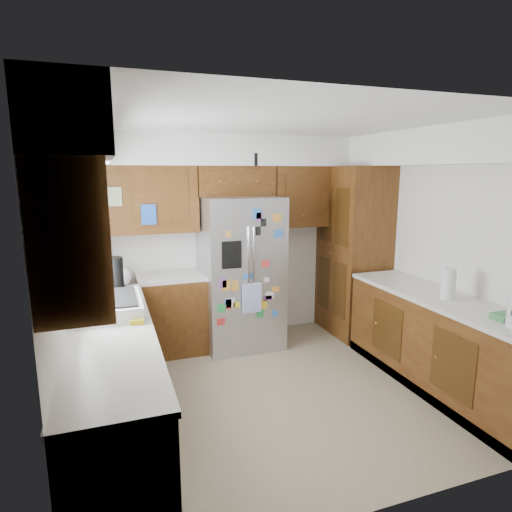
% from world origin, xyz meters
% --- Properties ---
extents(floor, '(3.60, 3.60, 0.00)m').
position_xyz_m(floor, '(0.00, 0.00, 0.00)').
color(floor, tan).
rests_on(floor, ground).
extents(room_shell, '(3.64, 3.24, 2.52)m').
position_xyz_m(room_shell, '(-0.11, 0.36, 1.82)').
color(room_shell, white).
rests_on(room_shell, ground).
extents(left_counter_run, '(1.36, 3.20, 0.92)m').
position_xyz_m(left_counter_run, '(-1.36, 0.03, 0.43)').
color(left_counter_run, '#48200D').
rests_on(left_counter_run, ground).
extents(right_counter_run, '(0.63, 2.25, 0.92)m').
position_xyz_m(right_counter_run, '(1.50, -0.47, 0.42)').
color(right_counter_run, '#48200D').
rests_on(right_counter_run, ground).
extents(pantry, '(0.60, 0.90, 2.15)m').
position_xyz_m(pantry, '(1.50, 1.15, 1.07)').
color(pantry, '#48200D').
rests_on(pantry, ground).
extents(fridge, '(0.90, 0.79, 1.80)m').
position_xyz_m(fridge, '(-0.00, 1.20, 0.90)').
color(fridge, '#9B9BA0').
rests_on(fridge, ground).
extents(bridge_cabinet, '(0.96, 0.34, 0.35)m').
position_xyz_m(bridge_cabinet, '(0.00, 1.43, 1.98)').
color(bridge_cabinet, '#48200D').
rests_on(bridge_cabinet, fridge).
extents(fridge_top_items, '(0.70, 0.29, 0.27)m').
position_xyz_m(fridge_top_items, '(-0.05, 1.36, 2.27)').
color(fridge_top_items, '#1445A2').
rests_on(fridge_top_items, bridge_cabinet).
extents(sink_assembly, '(0.52, 0.73, 0.37)m').
position_xyz_m(sink_assembly, '(-1.50, 0.10, 0.99)').
color(sink_assembly, white).
rests_on(sink_assembly, left_counter_run).
extents(left_counter_clutter, '(0.40, 0.82, 0.38)m').
position_xyz_m(left_counter_clutter, '(-1.45, 0.82, 1.05)').
color(left_counter_clutter, black).
rests_on(left_counter_clutter, left_counter_run).
extents(paper_towel, '(0.13, 0.13, 0.29)m').
position_xyz_m(paper_towel, '(1.48, -0.52, 1.06)').
color(paper_towel, white).
rests_on(paper_towel, right_counter_run).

